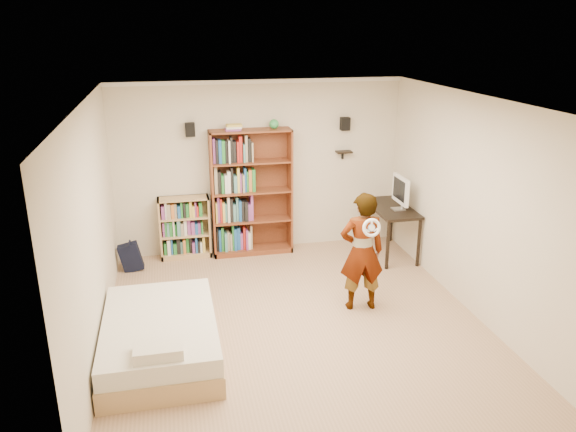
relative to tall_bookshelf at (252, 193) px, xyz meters
name	(u,v)px	position (x,y,z in m)	size (l,w,h in m)	color
ground	(295,321)	(0.16, -2.32, -0.99)	(4.50, 5.00, 0.01)	tan
room_shell	(296,184)	(0.16, -2.32, 0.77)	(4.52, 5.02, 2.71)	beige
crown_molding	(296,103)	(0.16, -2.32, 1.68)	(4.50, 5.00, 0.06)	white
speaker_left	(190,130)	(-0.89, 0.08, 1.01)	(0.14, 0.12, 0.20)	black
speaker_right	(345,124)	(1.51, 0.08, 1.01)	(0.14, 0.12, 0.20)	black
wall_shelf	(344,152)	(1.51, 0.09, 0.56)	(0.25, 0.16, 0.03)	black
tall_bookshelf	(252,193)	(0.00, 0.00, 0.00)	(1.25, 0.36, 1.98)	brown
low_bookshelf	(185,228)	(-1.05, 0.04, -0.50)	(0.78, 0.29, 0.97)	tan
computer_desk	(390,231)	(2.11, -0.54, -0.59)	(0.58, 1.16, 0.79)	black
imac	(399,193)	(2.16, -0.69, 0.06)	(0.10, 0.52, 0.52)	white
daybed	(160,332)	(-1.45, -2.72, -0.71)	(1.23, 1.89, 0.56)	white
person	(362,252)	(1.06, -2.14, -0.21)	(0.57, 0.37, 1.55)	black
wii_wheel	(372,228)	(1.06, -2.43, 0.21)	(0.23, 0.23, 0.04)	white
navy_bag	(131,257)	(-1.87, -0.32, -0.77)	(0.32, 0.21, 0.44)	black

